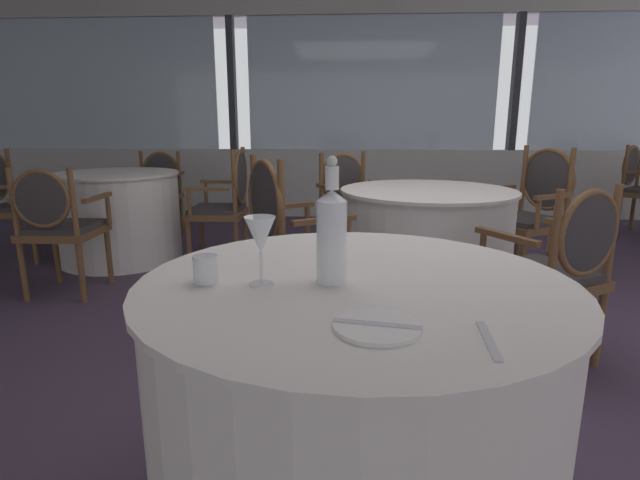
% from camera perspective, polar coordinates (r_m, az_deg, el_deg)
% --- Properties ---
extents(ground_plane, '(14.18, 14.18, 0.00)m').
position_cam_1_polar(ground_plane, '(2.82, 8.79, -11.58)').
color(ground_plane, '#47384C').
extents(window_wall_far, '(10.91, 0.14, 2.67)m').
position_cam_1_polar(window_wall_far, '(6.30, 5.87, 12.35)').
color(window_wall_far, beige).
rests_on(window_wall_far, ground_plane).
extents(foreground_table, '(1.19, 1.19, 0.77)m').
position_cam_1_polar(foreground_table, '(1.52, 3.91, -18.43)').
color(foreground_table, white).
rests_on(foreground_table, ground_plane).
extents(side_plate, '(0.18, 0.18, 0.01)m').
position_cam_1_polar(side_plate, '(1.05, 6.60, -9.92)').
color(side_plate, white).
rests_on(side_plate, foreground_table).
extents(butter_knife, '(0.19, 0.05, 0.00)m').
position_cam_1_polar(butter_knife, '(1.05, 6.61, -9.65)').
color(butter_knife, silver).
rests_on(butter_knife, foreground_table).
extents(dinner_fork, '(0.03, 0.18, 0.00)m').
position_cam_1_polar(dinner_fork, '(1.04, 18.78, -10.87)').
color(dinner_fork, silver).
rests_on(dinner_fork, foreground_table).
extents(water_bottle, '(0.08, 0.08, 0.34)m').
position_cam_1_polar(water_bottle, '(1.30, 1.36, 0.79)').
color(water_bottle, white).
rests_on(water_bottle, foreground_table).
extents(wine_glass, '(0.08, 0.08, 0.18)m').
position_cam_1_polar(wine_glass, '(1.29, -6.92, 0.42)').
color(wine_glass, white).
rests_on(wine_glass, foreground_table).
extents(water_tumbler, '(0.07, 0.07, 0.07)m').
position_cam_1_polar(water_tumbler, '(1.36, -13.07, -3.30)').
color(water_tumbler, white).
rests_on(water_tumbler, foreground_table).
extents(background_table_0, '(1.05, 1.05, 0.77)m').
position_cam_1_polar(background_table_0, '(4.64, -22.17, 2.51)').
color(background_table_0, white).
rests_on(background_table_0, ground_plane).
extents(dining_chair_0_0, '(0.48, 0.54, 0.96)m').
position_cam_1_polar(dining_chair_0_0, '(5.08, -32.19, 4.27)').
color(dining_chair_0_0, brown).
rests_on(dining_chair_0_0, ground_plane).
extents(dining_chair_0_1, '(0.54, 0.48, 0.90)m').
position_cam_1_polar(dining_chair_0_1, '(3.79, -28.19, 1.99)').
color(dining_chair_0_1, brown).
rests_on(dining_chair_0_1, ground_plane).
extents(dining_chair_0_2, '(0.48, 0.54, 0.97)m').
position_cam_1_polar(dining_chair_0_2, '(4.30, -10.66, 4.84)').
color(dining_chair_0_2, brown).
rests_on(dining_chair_0_2, ground_plane).
extents(dining_chair_0_3, '(0.54, 0.48, 0.89)m').
position_cam_1_polar(dining_chair_0_3, '(5.48, -18.26, 5.84)').
color(dining_chair_0_3, brown).
rests_on(dining_chair_0_3, ground_plane).
extents(background_table_1, '(1.12, 1.12, 0.77)m').
position_cam_1_polar(background_table_1, '(3.31, 12.05, -0.84)').
color(background_table_1, white).
rests_on(background_table_1, ground_plane).
extents(dining_chair_1_0, '(0.65, 0.63, 0.91)m').
position_cam_1_polar(dining_chair_1_0, '(2.62, 25.87, -2.38)').
color(dining_chair_1_0, brown).
rests_on(dining_chair_1_0, ground_plane).
extents(dining_chair_1_1, '(0.63, 0.65, 1.01)m').
position_cam_1_polar(dining_chair_1_1, '(3.97, 23.44, 3.73)').
color(dining_chair_1_1, brown).
rests_on(dining_chair_1_1, ground_plane).
extents(dining_chair_1_2, '(0.65, 0.63, 0.94)m').
position_cam_1_polar(dining_chair_1_2, '(4.07, 3.41, 4.58)').
color(dining_chair_1_2, brown).
rests_on(dining_chair_1_2, ground_plane).
extents(dining_chair_1_3, '(0.63, 0.65, 1.01)m').
position_cam_1_polar(dining_chair_1_3, '(2.76, -3.99, 0.86)').
color(dining_chair_1_3, brown).
rests_on(dining_chair_1_3, ground_plane).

